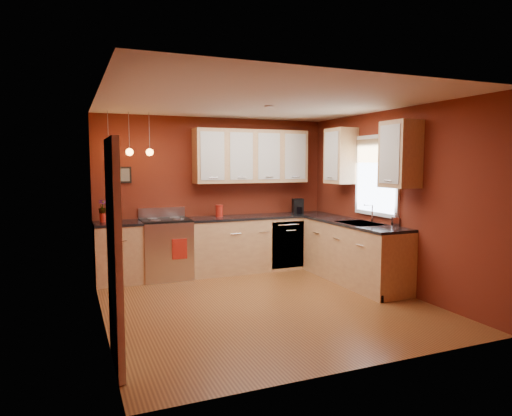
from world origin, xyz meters
name	(u,v)px	position (x,y,z in m)	size (l,w,h in m)	color
floor	(264,303)	(0.00, 0.00, 0.00)	(4.20, 4.20, 0.00)	brown
ceiling	(264,102)	(0.00, 0.00, 2.60)	(4.00, 4.20, 0.02)	silver
wall_back	(215,194)	(0.00, 2.10, 1.30)	(4.00, 0.02, 2.60)	maroon
wall_front	(361,225)	(0.00, -2.10, 1.30)	(4.00, 0.02, 2.60)	maroon
wall_left	(101,211)	(-2.00, 0.00, 1.30)	(0.02, 4.20, 2.60)	maroon
wall_right	(390,200)	(2.00, 0.00, 1.30)	(0.02, 4.20, 2.60)	maroon
base_cabinets_back_left	(118,254)	(-1.65, 1.80, 0.45)	(0.70, 0.60, 0.90)	#DDB376
base_cabinets_back_right	(261,243)	(0.73, 1.80, 0.45)	(2.54, 0.60, 0.90)	#DDB376
base_cabinets_right	(354,253)	(1.70, 0.45, 0.45)	(0.60, 2.10, 0.90)	#DDB376
counter_back_left	(118,223)	(-1.65, 1.80, 0.92)	(0.70, 0.62, 0.04)	black
counter_back_right	(261,217)	(0.73, 1.80, 0.92)	(2.54, 0.62, 0.04)	black
counter_right	(354,223)	(1.70, 0.45, 0.92)	(0.62, 2.10, 0.04)	black
gas_range	(166,248)	(-0.92, 1.80, 0.48)	(0.76, 0.64, 1.11)	silver
dishwasher_front	(288,245)	(1.10, 1.51, 0.45)	(0.60, 0.02, 0.80)	silver
sink	(360,225)	(1.70, 0.30, 0.92)	(0.50, 0.70, 0.33)	gray
window	(376,173)	(1.97, 0.30, 1.69)	(0.06, 1.02, 1.22)	white
door_left_wall	(114,254)	(-1.97, -1.20, 1.03)	(0.12, 0.82, 2.05)	white
upper_cabinets_back	(251,156)	(0.60, 1.93, 1.95)	(2.00, 0.35, 0.90)	#DDB376
upper_cabinets_right	(368,155)	(1.82, 0.32, 1.95)	(0.35, 1.95, 0.90)	#DDB376
wall_picture	(121,175)	(-1.55, 2.08, 1.65)	(0.32, 0.03, 0.26)	black
pendant_lights	(130,151)	(-1.45, 1.75, 2.01)	(0.71, 0.11, 0.66)	gray
red_canister	(219,211)	(0.00, 1.88, 1.04)	(0.13, 0.13, 0.20)	#A81D12
red_vase	(103,218)	(-1.86, 1.87, 1.01)	(0.09, 0.09, 0.14)	#A81D12
flowers	(102,207)	(-1.86, 1.87, 1.17)	(0.12, 0.12, 0.22)	#A81D12
coffee_maker	(298,207)	(1.45, 1.83, 1.06)	(0.21, 0.21, 0.26)	black
soap_pump	(395,219)	(1.95, -0.19, 1.04)	(0.09, 0.09, 0.20)	white
dish_towel	(180,249)	(-0.78, 1.47, 0.52)	(0.23, 0.02, 0.31)	#A81D12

